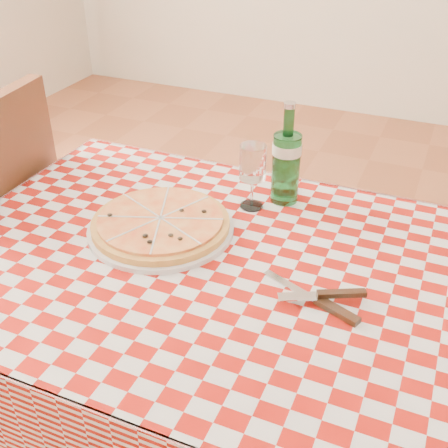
# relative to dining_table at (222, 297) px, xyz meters

# --- Properties ---
(dining_table) EXTENTS (1.20, 0.80, 0.75)m
(dining_table) POSITION_rel_dining_table_xyz_m (0.00, 0.00, 0.00)
(dining_table) COLOR brown
(dining_table) RESTS_ON ground
(tablecloth) EXTENTS (1.30, 0.90, 0.01)m
(tablecloth) POSITION_rel_dining_table_xyz_m (0.00, 0.00, 0.09)
(tablecloth) COLOR #961009
(tablecloth) RESTS_ON dining_table
(pizza_plate) EXTENTS (0.45, 0.45, 0.05)m
(pizza_plate) POSITION_rel_dining_table_xyz_m (-0.18, 0.06, 0.12)
(pizza_plate) COLOR #B9813D
(pizza_plate) RESTS_ON tablecloth
(water_bottle) EXTENTS (0.10, 0.10, 0.27)m
(water_bottle) POSITION_rel_dining_table_xyz_m (0.04, 0.32, 0.23)
(water_bottle) COLOR #186227
(water_bottle) RESTS_ON tablecloth
(wine_glass) EXTENTS (0.08, 0.08, 0.17)m
(wine_glass) POSITION_rel_dining_table_xyz_m (-0.03, 0.25, 0.18)
(wine_glass) COLOR white
(wine_glass) RESTS_ON tablecloth
(cutlery) EXTENTS (0.27, 0.23, 0.03)m
(cutlery) POSITION_rel_dining_table_xyz_m (0.23, -0.05, 0.11)
(cutlery) COLOR silver
(cutlery) RESTS_ON tablecloth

